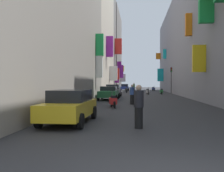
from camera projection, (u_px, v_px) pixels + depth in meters
ground_plane at (143, 96)px, 33.82m from camera, size 140.00×140.00×0.00m
building_left_mid_a at (89, 21)px, 36.08m from camera, size 7.19×14.62×21.88m
building_left_mid_b at (99, 38)px, 45.70m from camera, size 7.32×4.72×20.66m
building_left_far at (107, 52)px, 57.04m from camera, size 7.30×14.79×18.20m
building_right_mid_b at (187, 49)px, 43.58m from camera, size 7.31×38.48×15.69m
parked_car_green at (109, 93)px, 25.30m from camera, size 1.95×4.11×1.40m
parked_car_grey at (113, 91)px, 30.28m from camera, size 1.93×4.15×1.56m
parked_car_blue at (125, 87)px, 57.69m from camera, size 1.97×3.90×1.51m
parked_car_yellow at (70, 105)px, 10.65m from camera, size 1.83×4.19×1.44m
scooter_white at (133, 89)px, 48.58m from camera, size 0.65×1.85×1.13m
scooter_green at (161, 91)px, 37.64m from camera, size 0.44×1.89×1.13m
scooter_silver at (148, 91)px, 37.03m from camera, size 0.55×1.88×1.13m
scooter_red at (113, 101)px, 17.26m from camera, size 0.69×1.76×1.13m
scooter_black at (126, 90)px, 43.49m from camera, size 0.52×1.91×1.13m
scooter_blue at (154, 89)px, 54.55m from camera, size 0.77×1.75×1.13m
pedestrian_crossing at (139, 107)px, 9.28m from camera, size 0.53×0.53×1.67m
pedestrian_near_left at (134, 88)px, 42.43m from camera, size 0.54×0.54×1.77m
pedestrian_near_right at (132, 95)px, 19.72m from camera, size 0.47×0.47×1.61m
traffic_light_near_corner at (171, 76)px, 38.39m from camera, size 0.26×0.34×4.23m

